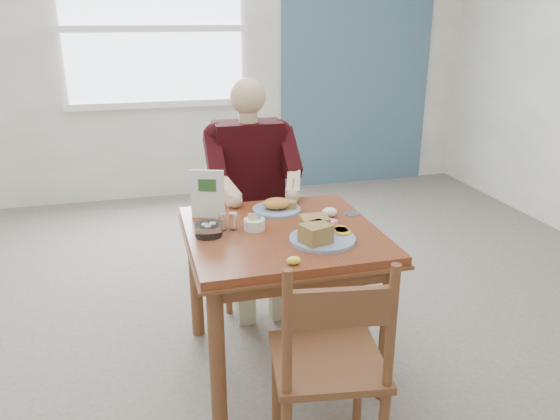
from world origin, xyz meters
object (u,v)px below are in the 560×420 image
object	(u,v)px
chair_far	(249,224)
near_plate	(319,233)
chair_near	(330,365)
table	(282,251)
diner	(251,177)
far_plate	(278,206)

from	to	relation	value
chair_far	near_plate	size ratio (longest dim) A/B	2.64
chair_near	near_plate	bearing A→B (deg)	76.03
table	diner	world-z (taller)	diner
table	diner	xyz separation A→B (m)	(0.00, 0.71, 0.17)
chair_far	chair_near	bearing A→B (deg)	-90.32
diner	far_plate	xyz separation A→B (m)	(0.05, -0.44, -0.04)
table	chair_near	xyz separation A→B (m)	(-0.01, -0.72, -0.16)
chair_near	near_plate	distance (m)	0.64
table	chair_near	bearing A→B (deg)	-90.67
chair_far	diner	size ratio (longest dim) A/B	0.69
chair_near	diner	size ratio (longest dim) A/B	0.69
chair_far	far_plate	size ratio (longest dim) A/B	2.85
table	chair_far	xyz separation A→B (m)	(0.00, 0.80, -0.16)
diner	far_plate	bearing A→B (deg)	-83.98
chair_far	near_plate	world-z (taller)	chair_far
diner	far_plate	distance (m)	0.45
chair_far	near_plate	xyz separation A→B (m)	(0.13, -0.97, 0.31)
chair_far	near_plate	bearing A→B (deg)	-82.54
near_plate	far_plate	size ratio (longest dim) A/B	1.08
diner	far_plate	size ratio (longest dim) A/B	4.16
chair_far	near_plate	distance (m)	1.03
chair_near	near_plate	world-z (taller)	chair_near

